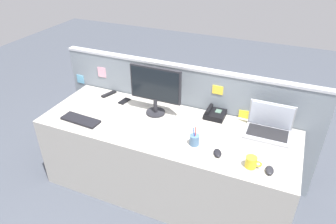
{
  "coord_description": "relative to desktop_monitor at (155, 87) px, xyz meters",
  "views": [
    {
      "loc": [
        0.91,
        -2.07,
        2.27
      ],
      "look_at": [
        0.0,
        0.05,
        0.86
      ],
      "focal_mm": 32.92,
      "sensor_mm": 36.0,
      "label": 1
    }
  ],
  "objects": [
    {
      "name": "pen_cup",
      "position": [
        0.5,
        -0.33,
        -0.23
      ],
      "size": [
        0.08,
        0.08,
        0.17
      ],
      "color": "#4C7093",
      "rests_on": "desk"
    },
    {
      "name": "ground_plane",
      "position": [
        0.18,
        -0.17,
        -1.01
      ],
      "size": [
        10.0,
        10.0,
        0.0
      ],
      "primitive_type": "plane",
      "color": "#424751"
    },
    {
      "name": "tv_remote",
      "position": [
        -0.61,
        0.13,
        -0.26
      ],
      "size": [
        0.1,
        0.17,
        0.02
      ],
      "primitive_type": "cube",
      "rotation": [
        0.0,
        0.0,
        -0.35
      ],
      "color": "black",
      "rests_on": "desk"
    },
    {
      "name": "keyboard_main",
      "position": [
        -0.57,
        -0.4,
        -0.26
      ],
      "size": [
        0.38,
        0.15,
        0.02
      ],
      "primitive_type": "cube",
      "rotation": [
        0.0,
        0.0,
        -0.06
      ],
      "color": "black",
      "rests_on": "desk"
    },
    {
      "name": "desk",
      "position": [
        0.18,
        -0.17,
        -0.64
      ],
      "size": [
        2.29,
        0.81,
        0.74
      ],
      "primitive_type": "cube",
      "color": "#ADA89E",
      "rests_on": "ground_plane"
    },
    {
      "name": "desk_phone",
      "position": [
        0.53,
        0.15,
        -0.24
      ],
      "size": [
        0.18,
        0.18,
        0.09
      ],
      "color": "black",
      "rests_on": "desk"
    },
    {
      "name": "desktop_monitor",
      "position": [
        0.0,
        0.0,
        0.0
      ],
      "size": [
        0.49,
        0.18,
        0.46
      ],
      "color": "#232328",
      "rests_on": "desk"
    },
    {
      "name": "computer_mouse_right_hand",
      "position": [
        0.7,
        -0.38,
        -0.26
      ],
      "size": [
        0.09,
        0.12,
        0.03
      ],
      "primitive_type": "ellipsoid",
      "rotation": [
        0.0,
        0.0,
        0.4
      ],
      "color": "black",
      "rests_on": "desk"
    },
    {
      "name": "coffee_mug",
      "position": [
        0.97,
        -0.42,
        -0.23
      ],
      "size": [
        0.12,
        0.08,
        0.09
      ],
      "color": "yellow",
      "rests_on": "desk"
    },
    {
      "name": "laptop",
      "position": [
        1.02,
        0.08,
        -0.2
      ],
      "size": [
        0.37,
        0.26,
        0.27
      ],
      "color": "#9EA0A8",
      "rests_on": "desk"
    },
    {
      "name": "cubicle_divider",
      "position": [
        0.18,
        0.27,
        -0.44
      ],
      "size": [
        2.62,
        0.08,
        1.15
      ],
      "color": "gray",
      "rests_on": "ground_plane"
    },
    {
      "name": "computer_mouse_left_hand",
      "position": [
        1.1,
        -0.42,
        -0.26
      ],
      "size": [
        0.07,
        0.11,
        0.03
      ],
      "primitive_type": "ellipsoid",
      "rotation": [
        0.0,
        0.0,
        0.13
      ],
      "color": "#232328",
      "rests_on": "desk"
    },
    {
      "name": "cell_phone_black_slab",
      "position": [
        -0.39,
        0.07,
        -0.27
      ],
      "size": [
        0.09,
        0.14,
        0.01
      ],
      "primitive_type": "cube",
      "rotation": [
        0.0,
        0.0,
        -0.15
      ],
      "color": "black",
      "rests_on": "desk"
    }
  ]
}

